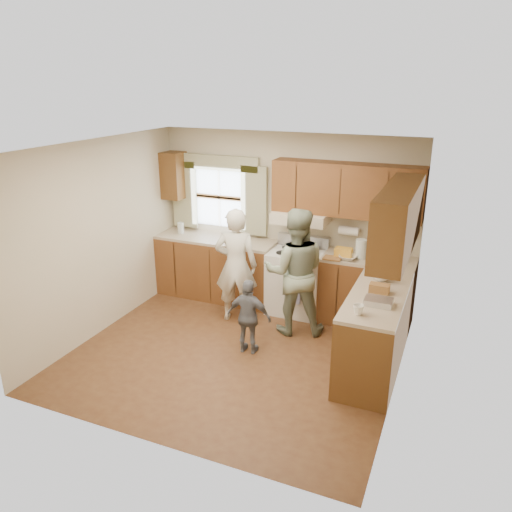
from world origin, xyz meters
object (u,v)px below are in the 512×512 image
at_px(woman_left, 236,266).
at_px(child, 249,317).
at_px(woman_right, 295,272).
at_px(stove, 297,280).

distance_m(woman_left, child, 0.97).
height_order(woman_left, child, woman_left).
height_order(woman_left, woman_right, woman_right).
distance_m(stove, woman_right, 0.72).
xyz_separation_m(woman_left, woman_right, (0.84, -0.01, 0.04)).
bearing_deg(woman_left, woman_right, 164.59).
bearing_deg(child, stove, -100.19).
relative_size(stove, child, 1.13).
xyz_separation_m(stove, woman_right, (0.16, -0.60, 0.37)).
bearing_deg(stove, woman_left, -139.40).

